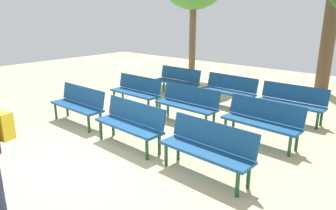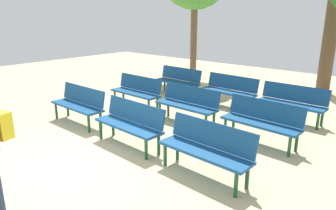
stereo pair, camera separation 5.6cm
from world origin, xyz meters
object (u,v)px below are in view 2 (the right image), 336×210
tree_2 (330,38)px  bench_r2_c0 (178,80)px  bench_r2_c1 (230,89)px  bench_r0_c2 (207,146)px  bench_r1_c0 (137,90)px  bench_r1_c2 (262,119)px  bench_r2_c2 (292,101)px  bench_r0_c0 (79,103)px  bench_r1_c1 (188,102)px  bench_r0_c1 (131,121)px

tree_2 → bench_r2_c0: bearing=-134.0°
bench_r2_c1 → bench_r0_c2: bearing=-61.6°
bench_r0_c2 → bench_r2_c1: size_ratio=1.00×
bench_r1_c0 → bench_r2_c0: (-0.02, 1.84, 0.00)m
bench_r0_c2 → bench_r1_c2: bearing=89.3°
bench_r2_c2 → bench_r0_c0: bearing=-136.8°
tree_2 → bench_r0_c2: bearing=-88.2°
bench_r1_c1 → bench_r2_c2: same height
tree_2 → bench_r0_c1: bearing=-102.3°
bench_r1_c0 → bench_r1_c2: 3.71m
bench_r2_c0 → bench_r0_c1: bearing=-61.7°
bench_r0_c0 → bench_r2_c2: size_ratio=1.00×
bench_r0_c0 → bench_r1_c0: size_ratio=1.00×
bench_r0_c1 → tree_2: bearing=79.8°
bench_r0_c2 → bench_r2_c0: size_ratio=1.00×
bench_r1_c1 → bench_r1_c2: (1.88, 0.00, 0.00)m
bench_r2_c1 → bench_r0_c0: bearing=-116.0°
bench_r0_c2 → bench_r0_c0: bearing=-179.5°
bench_r1_c1 → bench_r2_c2: (1.83, 1.78, 0.00)m
bench_r2_c2 → tree_2: 3.89m
bench_r0_c1 → bench_r1_c2: 2.63m
bench_r0_c2 → bench_r1_c0: same height
bench_r0_c2 → bench_r1_c1: (-1.79, 1.82, 0.00)m
bench_r1_c1 → bench_r0_c2: bearing=-45.0°
bench_r1_c1 → bench_r2_c1: same height
bench_r1_c1 → bench_r1_c2: size_ratio=0.99×
bench_r0_c1 → tree_2: size_ratio=0.45×
bench_r1_c0 → bench_r1_c2: same height
bench_r0_c0 → bench_r2_c2: bearing=43.3°
bench_r0_c1 → bench_r0_c0: bearing=179.2°
bench_r0_c0 → bench_r2_c1: same height
bench_r0_c0 → bench_r2_c1: bearing=61.3°
bench_r2_c0 → bench_r0_c0: bearing=-89.2°
bench_r1_c2 → bench_r2_c2: (-0.04, 1.77, 0.00)m
bench_r0_c2 → bench_r2_c1: (-1.73, 3.68, 0.00)m
bench_r1_c2 → bench_r2_c0: same height
bench_r2_c2 → bench_r1_c2: bearing=-88.2°
bench_r1_c2 → bench_r2_c1: (-1.82, 1.86, 0.00)m
bench_r1_c0 → bench_r1_c2: size_ratio=0.99×
bench_r0_c0 → bench_r2_c2: 5.15m
bench_r0_c1 → bench_r2_c2: same height
bench_r1_c0 → bench_r2_c0: size_ratio=0.99×
bench_r0_c2 → bench_r1_c2: 1.83m
bench_r0_c0 → tree_2: size_ratio=0.45×
bench_r1_c0 → bench_r2_c2: bearing=26.0°
bench_r0_c0 → bench_r0_c1: (1.92, -0.10, 0.00)m
bench_r0_c2 → bench_r0_c1: bearing=-178.1°
bench_r1_c0 → bench_r0_c1: bearing=-45.2°
bench_r1_c1 → bench_r1_c2: bearing=0.6°
bench_r1_c0 → bench_r2_c2: same height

